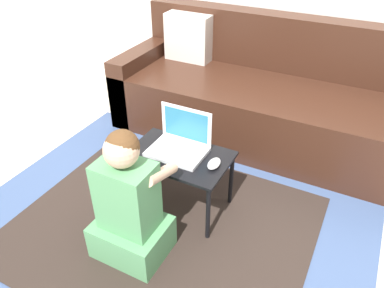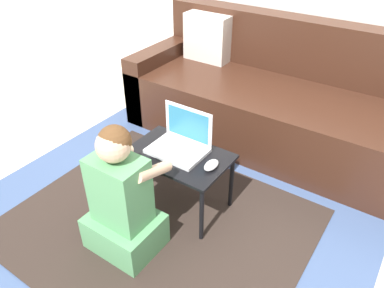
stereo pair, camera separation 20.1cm
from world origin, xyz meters
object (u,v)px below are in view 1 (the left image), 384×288
(laptop_desk, at_px, (179,162))
(laptop, at_px, (179,145))
(computer_mouse, at_px, (214,164))
(couch, at_px, (265,99))
(person_seated, at_px, (129,207))

(laptop_desk, relative_size, laptop, 1.82)
(laptop, bearing_deg, computer_mouse, -10.24)
(laptop, bearing_deg, laptop_desk, -66.30)
(couch, xyz_separation_m, computer_mouse, (0.04, -1.02, 0.10))
(laptop_desk, xyz_separation_m, laptop, (-0.02, 0.04, 0.08))
(laptop_desk, bearing_deg, couch, 80.61)
(laptop, distance_m, person_seated, 0.45)
(couch, height_order, laptop_desk, couch)
(laptop_desk, distance_m, computer_mouse, 0.22)
(laptop_desk, xyz_separation_m, computer_mouse, (0.21, -0.00, 0.06))
(computer_mouse, bearing_deg, couch, 92.50)
(laptop_desk, height_order, computer_mouse, computer_mouse)
(person_seated, bearing_deg, laptop, 85.62)
(laptop, xyz_separation_m, computer_mouse, (0.23, -0.04, -0.02))
(couch, bearing_deg, computer_mouse, -87.50)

